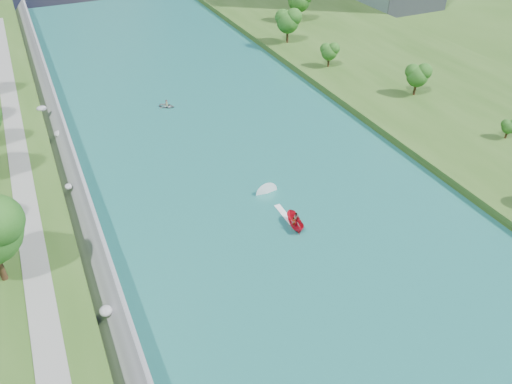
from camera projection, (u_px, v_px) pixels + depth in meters
ground at (333, 282)px, 61.41m from camera, size 260.00×260.00×0.00m
river_water at (263, 195)px, 76.05m from camera, size 55.00×240.00×0.10m
berm_east at (502, 125)px, 92.65m from camera, size 44.00×240.00×1.50m
riprap_bank at (88, 236)px, 65.65m from camera, size 4.26×236.00×4.34m
riverside_path at (31, 237)px, 62.82m from camera, size 3.00×200.00×0.10m
trees_east at (421, 89)px, 92.60m from camera, size 18.87×134.71×11.02m
motorboat at (290, 217)px, 70.47m from camera, size 3.60×19.08×2.03m
raft at (167, 105)px, 99.96m from camera, size 3.94×3.86×1.55m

